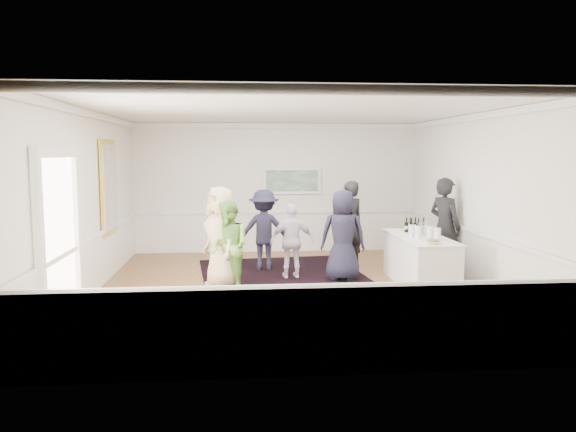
{
  "coord_description": "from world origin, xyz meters",
  "views": [
    {
      "loc": [
        -0.93,
        -9.93,
        2.46
      ],
      "look_at": [
        -0.03,
        0.2,
        1.32
      ],
      "focal_mm": 35.0,
      "sensor_mm": 36.0,
      "label": 1
    }
  ],
  "objects": [
    {
      "name": "guest_tan",
      "position": [
        -1.26,
        0.3,
        0.93
      ],
      "size": [
        0.97,
        1.08,
        1.86
      ],
      "primitive_type": "imported",
      "rotation": [
        0.0,
        0.0,
        -1.05
      ],
      "color": "#D0B382",
      "rests_on": "floor"
    },
    {
      "name": "guest_navy",
      "position": [
        1.07,
        0.64,
        0.89
      ],
      "size": [
        0.94,
        0.69,
        1.77
      ],
      "primitive_type": "imported",
      "rotation": [
        0.0,
        0.0,
        2.99
      ],
      "color": "black",
      "rests_on": "floor"
    },
    {
      "name": "ice_bucket",
      "position": [
        2.54,
        0.32,
        1.03
      ],
      "size": [
        0.26,
        0.26,
        0.25
      ],
      "primitive_type": "cylinder",
      "color": "silver",
      "rests_on": "serving_table"
    },
    {
      "name": "mirror",
      "position": [
        -3.45,
        1.3,
        1.8
      ],
      "size": [
        0.05,
        1.25,
        1.85
      ],
      "color": "yellow",
      "rests_on": "wall_left"
    },
    {
      "name": "serving_table",
      "position": [
        2.45,
        0.15,
        0.46
      ],
      "size": [
        0.86,
        2.26,
        0.92
      ],
      "color": "white",
      "rests_on": "floor"
    },
    {
      "name": "bartender",
      "position": [
        3.2,
        0.92,
        0.99
      ],
      "size": [
        0.77,
        0.86,
        1.98
      ],
      "primitive_type": "imported",
      "rotation": [
        0.0,
        0.0,
        2.1
      ],
      "color": "black",
      "rests_on": "floor"
    },
    {
      "name": "wall_back",
      "position": [
        0.0,
        4.0,
        1.6
      ],
      "size": [
        7.0,
        0.02,
        3.2
      ],
      "primitive_type": "cube",
      "color": "white",
      "rests_on": "floor"
    },
    {
      "name": "guest_dark_a",
      "position": [
        -0.4,
        1.73,
        0.85
      ],
      "size": [
        1.13,
        0.68,
        1.7
      ],
      "primitive_type": "imported",
      "rotation": [
        0.0,
        0.0,
        3.09
      ],
      "color": "black",
      "rests_on": "floor"
    },
    {
      "name": "juice_pitchers",
      "position": [
        2.43,
        -0.1,
        1.04
      ],
      "size": [
        0.43,
        0.59,
        0.24
      ],
      "color": "#7CBB42",
      "rests_on": "serving_table"
    },
    {
      "name": "nut_bowl",
      "position": [
        2.37,
        -0.71,
        0.95
      ],
      "size": [
        0.25,
        0.25,
        0.08
      ],
      "color": "white",
      "rests_on": "serving_table"
    },
    {
      "name": "guest_lilac",
      "position": [
        0.12,
        0.91,
        0.74
      ],
      "size": [
        0.89,
        0.42,
        1.48
      ],
      "primitive_type": "imported",
      "rotation": [
        0.0,
        0.0,
        3.21
      ],
      "color": "white",
      "rests_on": "floor"
    },
    {
      "name": "area_rug",
      "position": [
        -0.02,
        0.93,
        0.01
      ],
      "size": [
        3.62,
        4.51,
        0.02
      ],
      "primitive_type": "cube",
      "rotation": [
        0.0,
        0.0,
        0.1
      ],
      "color": "black",
      "rests_on": "floor"
    },
    {
      "name": "wall_left",
      "position": [
        -3.5,
        0.0,
        1.6
      ],
      "size": [
        0.02,
        8.0,
        3.2
      ],
      "primitive_type": "cube",
      "color": "white",
      "rests_on": "floor"
    },
    {
      "name": "wine_bottles",
      "position": [
        2.48,
        0.65,
        1.07
      ],
      "size": [
        0.39,
        0.27,
        0.31
      ],
      "color": "black",
      "rests_on": "serving_table"
    },
    {
      "name": "floor",
      "position": [
        0.0,
        0.0,
        0.0
      ],
      "size": [
        8.0,
        8.0,
        0.0
      ],
      "primitive_type": "plane",
      "color": "olive",
      "rests_on": "ground"
    },
    {
      "name": "ceiling",
      "position": [
        0.0,
        0.0,
        3.2
      ],
      "size": [
        7.0,
        8.0,
        0.02
      ],
      "primitive_type": "cube",
      "color": "white",
      "rests_on": "wall_back"
    },
    {
      "name": "wall_right",
      "position": [
        3.5,
        0.0,
        1.6
      ],
      "size": [
        0.02,
        8.0,
        3.2
      ],
      "primitive_type": "cube",
      "color": "white",
      "rests_on": "floor"
    },
    {
      "name": "doorway",
      "position": [
        -3.45,
        -1.9,
        1.42
      ],
      "size": [
        0.1,
        1.78,
        2.56
      ],
      "color": "white",
      "rests_on": "wall_left"
    },
    {
      "name": "wainscoting",
      "position": [
        0.0,
        0.0,
        0.5
      ],
      "size": [
        7.0,
        8.0,
        1.0
      ],
      "primitive_type": null,
      "color": "white",
      "rests_on": "floor"
    },
    {
      "name": "landscape_painting",
      "position": [
        0.4,
        3.95,
        1.78
      ],
      "size": [
        1.44,
        0.06,
        0.66
      ],
      "color": "white",
      "rests_on": "wall_back"
    },
    {
      "name": "guest_green",
      "position": [
        -1.1,
        -0.03,
        0.81
      ],
      "size": [
        0.95,
        1.0,
        1.62
      ],
      "primitive_type": "imported",
      "rotation": [
        0.0,
        0.0,
        -0.99
      ],
      "color": "#6AA642",
      "rests_on": "floor"
    },
    {
      "name": "guest_dark_b",
      "position": [
        1.43,
        1.8,
        0.94
      ],
      "size": [
        0.81,
        0.7,
        1.88
      ],
      "primitive_type": "imported",
      "rotation": [
        0.0,
        0.0,
        3.59
      ],
      "color": "black",
      "rests_on": "floor"
    },
    {
      "name": "wall_front",
      "position": [
        0.0,
        -4.0,
        1.6
      ],
      "size": [
        7.0,
        0.02,
        3.2
      ],
      "primitive_type": "cube",
      "color": "white",
      "rests_on": "floor"
    }
  ]
}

